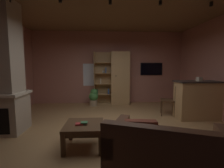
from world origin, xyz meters
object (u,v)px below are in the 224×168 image
(leather_couch, at_px, (167,159))
(wall_mounted_tv, at_px, (151,69))
(table_book_1, at_px, (84,123))
(stone_fireplace, at_px, (1,74))
(bookshelf_cabinet, at_px, (118,79))
(potted_floor_plant, at_px, (94,97))
(tissue_box, at_px, (199,79))
(coffee_table, at_px, (84,128))
(table_book_0, at_px, (79,124))
(dining_chair, at_px, (171,98))
(kitchen_bar_counter, at_px, (201,100))

(leather_couch, height_order, wall_mounted_tv, wall_mounted_tv)
(wall_mounted_tv, bearing_deg, leather_couch, -104.39)
(table_book_1, bearing_deg, stone_fireplace, 156.43)
(bookshelf_cabinet, bearing_deg, potted_floor_plant, -163.53)
(tissue_box, height_order, coffee_table, tissue_box)
(leather_couch, distance_m, wall_mounted_tv, 4.85)
(coffee_table, distance_m, table_book_0, 0.13)
(tissue_box, relative_size, coffee_table, 0.17)
(table_book_0, relative_size, wall_mounted_tv, 0.15)
(potted_floor_plant, bearing_deg, wall_mounted_tv, 11.76)
(bookshelf_cabinet, bearing_deg, dining_chair, -47.19)
(table_book_1, height_order, wall_mounted_tv, wall_mounted_tv)
(kitchen_bar_counter, bearing_deg, wall_mounted_tv, 110.41)
(bookshelf_cabinet, distance_m, potted_floor_plant, 1.20)
(dining_chair, bearing_deg, potted_floor_plant, 151.55)
(table_book_0, xyz_separation_m, dining_chair, (2.49, 1.85, 0.08))
(stone_fireplace, relative_size, potted_floor_plant, 4.39)
(stone_fireplace, xyz_separation_m, leather_couch, (3.06, -1.75, -1.01))
(leather_couch, bearing_deg, table_book_0, 143.66)
(potted_floor_plant, bearing_deg, stone_fireplace, -128.82)
(bookshelf_cabinet, bearing_deg, wall_mounted_tv, 8.49)
(table_book_0, relative_size, dining_chair, 0.15)
(table_book_0, bearing_deg, leather_couch, -36.34)
(leather_couch, height_order, table_book_0, leather_couch)
(coffee_table, bearing_deg, tissue_box, 24.72)
(kitchen_bar_counter, xyz_separation_m, dining_chair, (-0.73, 0.35, -0.02))
(stone_fireplace, bearing_deg, leather_couch, -29.78)
(kitchen_bar_counter, distance_m, leather_couch, 3.13)
(stone_fireplace, bearing_deg, potted_floor_plant, 51.18)
(tissue_box, xyz_separation_m, dining_chair, (-0.59, 0.43, -0.61))
(coffee_table, relative_size, dining_chair, 0.76)
(kitchen_bar_counter, distance_m, table_book_1, 3.48)
(table_book_1, bearing_deg, tissue_box, 25.44)
(tissue_box, xyz_separation_m, coffee_table, (-3.00, -1.38, -0.79))
(dining_chair, bearing_deg, bookshelf_cabinet, 132.81)
(stone_fireplace, height_order, bookshelf_cabinet, stone_fireplace)
(coffee_table, bearing_deg, dining_chair, 36.88)
(tissue_box, distance_m, dining_chair, 0.95)
(leather_couch, bearing_deg, potted_floor_plant, 106.16)
(tissue_box, bearing_deg, wall_mounted_tv, 106.44)
(leather_couch, distance_m, table_book_1, 1.49)
(bookshelf_cabinet, distance_m, leather_couch, 4.43)
(bookshelf_cabinet, xyz_separation_m, kitchen_bar_counter, (2.21, -1.95, -0.48))
(stone_fireplace, bearing_deg, coffee_table, -22.59)
(stone_fireplace, distance_m, bookshelf_cabinet, 3.86)
(bookshelf_cabinet, distance_m, wall_mounted_tv, 1.47)
(stone_fireplace, relative_size, bookshelf_cabinet, 1.40)
(bookshelf_cabinet, relative_size, wall_mounted_tv, 2.31)
(kitchen_bar_counter, xyz_separation_m, tissue_box, (-0.14, -0.07, 0.60))
(bookshelf_cabinet, height_order, dining_chair, bookshelf_cabinet)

